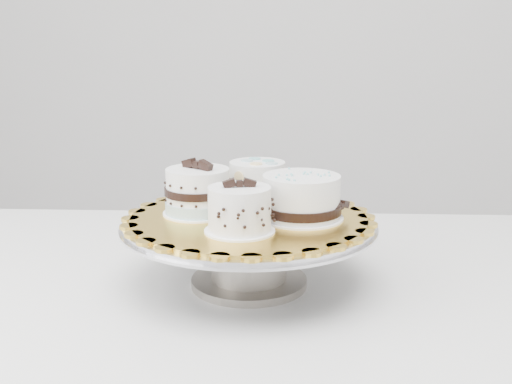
% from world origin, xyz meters
% --- Properties ---
extents(table, '(1.40, 1.04, 0.75)m').
position_xyz_m(table, '(0.08, 0.29, 0.68)').
color(table, white).
rests_on(table, floor).
extents(cake_stand, '(0.40, 0.40, 0.11)m').
position_xyz_m(cake_stand, '(0.06, 0.28, 0.82)').
color(cake_stand, gray).
rests_on(cake_stand, table).
extents(cake_board, '(0.41, 0.41, 0.01)m').
position_xyz_m(cake_board, '(0.06, 0.28, 0.86)').
color(cake_board, gold).
rests_on(cake_board, cake_stand).
extents(cake_swirl, '(0.11, 0.11, 0.08)m').
position_xyz_m(cake_swirl, '(0.07, 0.20, 0.89)').
color(cake_swirl, white).
rests_on(cake_swirl, cake_board).
extents(cake_banded, '(0.13, 0.13, 0.09)m').
position_xyz_m(cake_banded, '(-0.02, 0.28, 0.90)').
color(cake_banded, white).
rests_on(cake_banded, cake_board).
extents(cake_dots, '(0.12, 0.12, 0.07)m').
position_xyz_m(cake_dots, '(0.06, 0.37, 0.90)').
color(cake_dots, white).
rests_on(cake_dots, cake_board).
extents(cake_ribbon, '(0.15, 0.15, 0.07)m').
position_xyz_m(cake_ribbon, '(0.14, 0.29, 0.89)').
color(cake_ribbon, white).
rests_on(cake_ribbon, cake_board).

